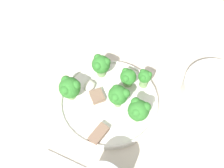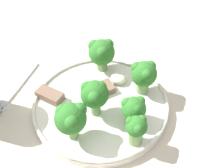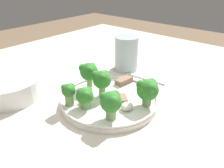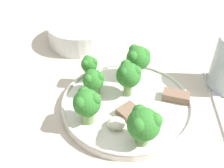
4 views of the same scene
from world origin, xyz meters
TOP-DOWN VIEW (x-y plane):
  - table at (0.00, 0.00)m, footprint 1.26×1.18m
  - dinner_plate at (-0.01, -0.02)m, footprint 0.24×0.24m
  - fork at (0.16, 0.01)m, footprint 0.03×0.19m
  - broccoli_floret_near_rim_left at (-0.01, 0.00)m, footprint 0.05×0.05m
  - broccoli_floret_center_left at (-0.09, 0.03)m, footprint 0.03×0.03m
  - broccoli_floret_back_left at (0.02, -0.11)m, footprint 0.05×0.05m
  - broccoli_floret_front_left at (-0.08, -0.01)m, footprint 0.04×0.04m
  - broccoli_floret_center_back at (-0.00, 0.06)m, footprint 0.05×0.05m
  - broccoli_floret_mid_cluster at (-0.07, -0.08)m, footprint 0.05×0.05m
  - meat_slice_front_slice at (0.08, 0.00)m, footprint 0.05×0.03m
  - meat_slice_middle_slice at (-0.01, -0.05)m, footprint 0.05×0.05m
  - sauce_dollop at (-0.02, -0.08)m, footprint 0.03×0.03m

SIDE VIEW (x-z plane):
  - table at x=0.00m, z-range 0.29..1.03m
  - fork at x=0.16m, z-range 0.75..0.75m
  - dinner_plate at x=-0.01m, z-range 0.75..0.76m
  - meat_slice_middle_slice at x=-0.01m, z-range 0.76..0.77m
  - meat_slice_front_slice at x=0.08m, z-range 0.76..0.77m
  - sauce_dollop at x=-0.02m, z-range 0.76..0.77m
  - broccoli_floret_front_left at x=-0.08m, z-range 0.76..0.81m
  - broccoli_floret_center_left at x=-0.09m, z-range 0.76..0.82m
  - broccoli_floret_mid_cluster at x=-0.07m, z-range 0.77..0.83m
  - broccoli_floret_back_left at x=0.02m, z-range 0.77..0.83m
  - broccoli_floret_near_rim_left at x=-0.01m, z-range 0.77..0.84m
  - broccoli_floret_center_back at x=0.00m, z-range 0.77..0.84m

